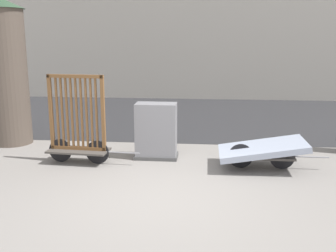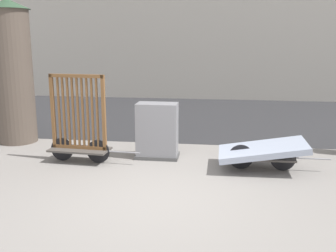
{
  "view_description": "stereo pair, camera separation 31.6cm",
  "coord_description": "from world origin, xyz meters",
  "px_view_note": "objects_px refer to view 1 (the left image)",
  "views": [
    {
      "loc": [
        0.78,
        -6.11,
        2.61
      ],
      "look_at": [
        0.0,
        1.76,
        0.85
      ],
      "focal_mm": 42.0,
      "sensor_mm": 36.0,
      "label": 1
    },
    {
      "loc": [
        1.09,
        -6.07,
        2.61
      ],
      "look_at": [
        0.0,
        1.76,
        0.85
      ],
      "focal_mm": 42.0,
      "sensor_mm": 36.0,
      "label": 2
    }
  ],
  "objects_px": {
    "bike_cart_with_mattress": "(262,150)",
    "utility_cabinet": "(156,133)",
    "advertising_column": "(7,72)",
    "bike_cart_with_bedframe": "(78,131)"
  },
  "relations": [
    {
      "from": "bike_cart_with_mattress",
      "to": "utility_cabinet",
      "type": "height_order",
      "value": "utility_cabinet"
    },
    {
      "from": "bike_cart_with_mattress",
      "to": "advertising_column",
      "type": "xyz_separation_m",
      "value": [
        -6.06,
        1.43,
        1.41
      ]
    },
    {
      "from": "bike_cart_with_bedframe",
      "to": "bike_cart_with_mattress",
      "type": "height_order",
      "value": "bike_cart_with_bedframe"
    },
    {
      "from": "advertising_column",
      "to": "bike_cart_with_mattress",
      "type": "bearing_deg",
      "value": -13.27
    },
    {
      "from": "bike_cart_with_bedframe",
      "to": "advertising_column",
      "type": "relative_size",
      "value": 0.57
    },
    {
      "from": "bike_cart_with_bedframe",
      "to": "bike_cart_with_mattress",
      "type": "distance_m",
      "value": 3.86
    },
    {
      "from": "bike_cart_with_bedframe",
      "to": "advertising_column",
      "type": "height_order",
      "value": "advertising_column"
    },
    {
      "from": "bike_cart_with_bedframe",
      "to": "advertising_column",
      "type": "bearing_deg",
      "value": 151.01
    },
    {
      "from": "bike_cart_with_mattress",
      "to": "utility_cabinet",
      "type": "relative_size",
      "value": 1.79
    },
    {
      "from": "bike_cart_with_bedframe",
      "to": "advertising_column",
      "type": "xyz_separation_m",
      "value": [
        -2.21,
        1.43,
        1.11
      ]
    }
  ]
}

